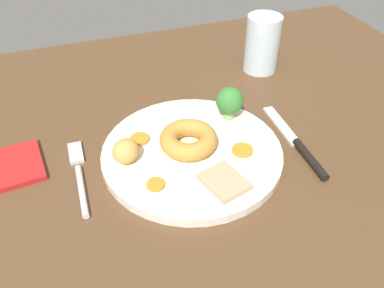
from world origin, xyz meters
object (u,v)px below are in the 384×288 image
(fork, at_px, (79,174))
(knife, at_px, (299,146))
(water_glass, at_px, (262,44))
(carrot_coin_front, at_px, (140,139))
(carrot_coin_back, at_px, (156,184))
(roast_potato_left, at_px, (126,151))
(dinner_plate, at_px, (192,153))
(carrot_coin_side, at_px, (242,150))
(broccoli_floret, at_px, (230,101))
(yorkshire_pudding, at_px, (189,140))
(meat_slice_main, at_px, (224,181))
(folded_napkin, at_px, (2,169))

(fork, height_order, knife, knife)
(fork, bearing_deg, water_glass, -62.19)
(carrot_coin_front, xyz_separation_m, carrot_coin_back, (-0.00, -0.10, 0.00))
(roast_potato_left, distance_m, carrot_coin_back, 0.07)
(fork, xyz_separation_m, water_glass, (0.38, 0.19, 0.05))
(carrot_coin_front, xyz_separation_m, knife, (0.23, -0.08, -0.01))
(dinner_plate, relative_size, fork, 1.74)
(carrot_coin_side, height_order, water_glass, water_glass)
(broccoli_floret, relative_size, water_glass, 0.50)
(dinner_plate, distance_m, carrot_coin_front, 0.08)
(dinner_plate, distance_m, knife, 0.16)
(carrot_coin_back, distance_m, knife, 0.23)
(carrot_coin_front, height_order, water_glass, water_glass)
(carrot_coin_front, height_order, fork, carrot_coin_front)
(carrot_coin_side, relative_size, knife, 0.17)
(yorkshire_pudding, xyz_separation_m, broccoli_floret, (0.09, 0.05, 0.02))
(broccoli_floret, bearing_deg, meat_slice_main, -115.90)
(yorkshire_pudding, bearing_deg, broccoli_floret, 29.24)
(yorkshire_pudding, distance_m, broccoli_floret, 0.10)
(folded_napkin, bearing_deg, meat_slice_main, -26.66)
(carrot_coin_front, bearing_deg, knife, -20.14)
(knife, relative_size, folded_napkin, 1.69)
(meat_slice_main, distance_m, carrot_coin_side, 0.07)
(meat_slice_main, xyz_separation_m, carrot_coin_back, (-0.09, 0.03, -0.00))
(yorkshire_pudding, bearing_deg, knife, -15.24)
(yorkshire_pudding, distance_m, folded_napkin, 0.27)
(dinner_plate, relative_size, broccoli_floret, 4.90)
(yorkshire_pudding, distance_m, knife, 0.17)
(meat_slice_main, xyz_separation_m, folded_napkin, (-0.28, 0.14, -0.01))
(meat_slice_main, bearing_deg, carrot_coin_side, 45.25)
(carrot_coin_back, bearing_deg, roast_potato_left, 111.87)
(carrot_coin_front, distance_m, carrot_coin_side, 0.15)
(broccoli_floret, xyz_separation_m, knife, (0.08, -0.09, -0.04))
(dinner_plate, xyz_separation_m, yorkshire_pudding, (-0.00, 0.01, 0.02))
(yorkshire_pudding, height_order, carrot_coin_front, yorkshire_pudding)
(folded_napkin, bearing_deg, carrot_coin_front, -4.15)
(meat_slice_main, relative_size, fork, 0.39)
(carrot_coin_side, bearing_deg, roast_potato_left, 167.05)
(dinner_plate, height_order, yorkshire_pudding, yorkshire_pudding)
(meat_slice_main, height_order, folded_napkin, meat_slice_main)
(carrot_coin_back, relative_size, broccoli_floret, 0.45)
(roast_potato_left, xyz_separation_m, folded_napkin, (-0.17, 0.05, -0.03))
(dinner_plate, bearing_deg, roast_potato_left, 175.10)
(dinner_plate, bearing_deg, water_glass, 43.24)
(carrot_coin_back, height_order, broccoli_floret, broccoli_floret)
(carrot_coin_front, bearing_deg, water_glass, 28.95)
(roast_potato_left, relative_size, broccoli_floret, 0.73)
(fork, bearing_deg, folded_napkin, 66.70)
(carrot_coin_back, bearing_deg, meat_slice_main, -17.17)
(yorkshire_pudding, height_order, carrot_coin_back, yorkshire_pudding)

